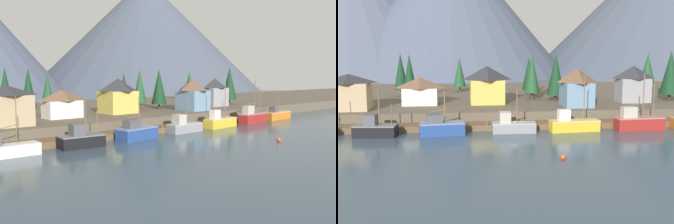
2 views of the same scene
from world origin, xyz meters
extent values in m
cube|color=#384C5B|center=(0.00, 20.00, -0.50)|extent=(400.00, 400.00, 1.00)
cube|color=brown|center=(0.00, 2.00, 0.50)|extent=(80.00, 4.00, 1.00)
cylinder|color=brown|center=(-28.00, 0.20, 0.80)|extent=(0.36, 0.36, 1.60)
cylinder|color=brown|center=(-20.00, 0.20, 0.80)|extent=(0.36, 0.36, 1.60)
cylinder|color=brown|center=(-12.00, 0.20, 0.80)|extent=(0.36, 0.36, 1.60)
cylinder|color=brown|center=(-4.00, 0.20, 0.80)|extent=(0.36, 0.36, 1.60)
cylinder|color=brown|center=(4.00, 0.20, 0.80)|extent=(0.36, 0.36, 1.60)
cylinder|color=brown|center=(12.00, 0.20, 0.80)|extent=(0.36, 0.36, 1.60)
cylinder|color=brown|center=(20.00, 0.20, 0.80)|extent=(0.36, 0.36, 1.60)
cylinder|color=brown|center=(28.00, 0.20, 0.80)|extent=(0.36, 0.36, 1.60)
cylinder|color=brown|center=(36.00, 0.20, 0.80)|extent=(0.36, 0.36, 1.60)
cube|color=brown|center=(0.00, 32.00, 1.25)|extent=(400.00, 56.00, 2.50)
cone|color=#475160|center=(99.75, 134.60, 35.29)|extent=(144.33, 144.33, 70.58)
cube|color=silver|center=(-31.98, -1.55, 0.70)|extent=(8.31, 2.85, 1.40)
cube|color=silver|center=(-31.98, -1.55, 1.50)|extent=(8.31, 2.85, 0.20)
cylinder|color=brown|center=(-30.66, -1.62, 4.71)|extent=(0.13, 0.13, 6.24)
cylinder|color=brown|center=(-32.06, -1.54, 3.83)|extent=(3.46, 0.28, 0.80)
cube|color=black|center=(-21.56, -2.01, 0.82)|extent=(6.73, 3.69, 1.65)
cube|color=slate|center=(-21.56, -2.01, 1.75)|extent=(6.73, 3.69, 0.20)
cube|color=#4C4C51|center=(-22.21, -1.94, 2.67)|extent=(1.98, 2.27, 1.64)
cylinder|color=brown|center=(-20.90, -2.07, 4.63)|extent=(0.17, 0.17, 5.56)
cylinder|color=brown|center=(-19.02, -2.26, 3.52)|extent=(0.14, 0.14, 3.33)
cube|color=navy|center=(-11.33, -2.03, 0.91)|extent=(7.28, 3.75, 1.82)
cube|color=#6C7DA2|center=(-11.33, -2.03, 1.92)|extent=(7.28, 3.75, 0.20)
cube|color=#4C4C51|center=(-12.51, -2.17, 2.68)|extent=(2.63, 2.12, 1.31)
cylinder|color=brown|center=(-10.85, -1.98, 4.53)|extent=(0.19, 0.19, 5.00)
cylinder|color=brown|center=(-11.94, -2.10, 3.86)|extent=(2.73, 0.45, 0.47)
cube|color=gray|center=(0.20, -1.49, 0.73)|extent=(7.07, 2.71, 1.46)
cube|color=#9F9FA2|center=(0.20, -1.49, 1.56)|extent=(7.07, 2.71, 0.20)
cube|color=#B2AD9E|center=(-1.23, -1.46, 2.53)|extent=(1.81, 2.09, 1.75)
cylinder|color=brown|center=(0.72, -1.50, 4.46)|extent=(0.19, 0.19, 5.60)
cylinder|color=brown|center=(-0.40, -1.47, 3.35)|extent=(2.73, 0.19, 0.85)
cube|color=gold|center=(10.25, -1.58, 0.84)|extent=(8.33, 2.92, 1.69)
cube|color=tan|center=(10.25, -1.58, 1.79)|extent=(8.33, 2.92, 0.20)
cube|color=silver|center=(8.43, -1.71, 2.79)|extent=(2.04, 1.47, 1.80)
cylinder|color=brown|center=(11.82, -1.47, 5.56)|extent=(0.16, 0.16, 7.34)
cube|color=maroon|center=(21.41, -1.62, 0.97)|extent=(8.33, 2.98, 1.94)
cube|color=#AD6C6A|center=(21.41, -1.62, 2.04)|extent=(8.33, 2.98, 0.20)
cube|color=#B2AD9E|center=(19.47, -1.74, 3.05)|extent=(2.57, 1.59, 1.81)
cylinder|color=brown|center=(21.94, -1.58, 5.82)|extent=(0.18, 0.18, 7.35)
cylinder|color=brown|center=(23.81, -1.46, 5.06)|extent=(0.15, 0.15, 5.84)
cylinder|color=brown|center=(20.78, -1.66, 4.33)|extent=(2.91, 0.31, 0.43)
cube|color=#CC6B1E|center=(31.59, -1.38, 0.82)|extent=(8.21, 2.51, 1.65)
cube|color=tan|center=(31.59, -1.38, 1.75)|extent=(8.21, 2.51, 0.20)
cube|color=#4C4C51|center=(30.05, -1.36, 2.51)|extent=(1.61, 1.71, 1.33)
cylinder|color=brown|center=(32.13, -1.38, 4.43)|extent=(0.15, 0.15, 5.18)
cylinder|color=brown|center=(31.30, -1.37, 3.87)|extent=(2.02, 0.12, 0.62)
cube|color=gray|center=(26.75, 14.31, 4.91)|extent=(6.11, 4.55, 4.83)
pyramid|color=#2D2D33|center=(26.75, 14.31, 8.60)|extent=(6.42, 4.78, 2.55)
cube|color=gold|center=(-2.89, 15.65, 4.87)|extent=(6.60, 6.08, 4.73)
pyramid|color=#2D2D33|center=(-2.89, 15.65, 8.58)|extent=(6.93, 6.39, 2.69)
cube|color=tan|center=(-28.06, 9.76, 4.94)|extent=(7.13, 5.46, 4.89)
pyramid|color=#2D2D33|center=(-28.06, 9.76, 8.19)|extent=(7.49, 5.74, 1.61)
cube|color=silver|center=(-15.97, 15.04, 4.14)|extent=(6.63, 4.16, 3.27)
pyramid|color=brown|center=(-15.97, 15.04, 6.83)|extent=(6.96, 4.37, 2.11)
cube|color=#6689A8|center=(13.71, 9.70, 4.79)|extent=(5.31, 6.29, 4.58)
pyramid|color=brown|center=(13.71, 9.70, 8.42)|extent=(5.57, 6.60, 2.67)
cylinder|color=#4C3823|center=(-8.06, 38.81, 3.05)|extent=(0.50, 0.50, 1.09)
cone|color=#1E4C28|center=(-8.06, 38.81, 7.27)|extent=(3.08, 3.08, 7.35)
cylinder|color=#4C3823|center=(7.16, 21.13, 3.21)|extent=(0.50, 0.50, 1.42)
cone|color=#1E4C28|center=(7.16, 21.13, 7.93)|extent=(3.26, 3.26, 8.02)
cylinder|color=#4C3823|center=(35.97, 16.85, 3.12)|extent=(0.50, 0.50, 1.25)
cone|color=#14381E|center=(35.97, 16.85, 8.31)|extent=(4.26, 4.26, 9.12)
cylinder|color=#4C3823|center=(-21.31, 29.75, 3.25)|extent=(0.50, 0.50, 1.51)
cone|color=#14381E|center=(-21.31, 29.75, 8.12)|extent=(3.09, 3.09, 8.22)
cylinder|color=#4C3823|center=(11.92, 19.51, 3.02)|extent=(0.50, 0.50, 1.04)
cone|color=#14381E|center=(11.92, 19.51, 7.84)|extent=(3.78, 3.78, 8.60)
cylinder|color=#4C3823|center=(-18.76, 23.94, 3.23)|extent=(0.50, 0.50, 1.45)
cone|color=#14381E|center=(-18.76, 23.94, 8.03)|extent=(2.96, 2.96, 8.15)
cylinder|color=#4C3823|center=(40.16, 36.96, 3.30)|extent=(0.50, 0.50, 1.59)
cone|color=#1E4C28|center=(40.16, 36.96, 7.98)|extent=(3.89, 3.89, 7.77)
cylinder|color=#4C3823|center=(7.65, 28.29, 3.13)|extent=(0.50, 0.50, 1.26)
cone|color=#14381E|center=(7.65, 28.29, 7.49)|extent=(3.12, 3.12, 7.47)
sphere|color=#E04C19|center=(4.07, -18.75, 0.35)|extent=(0.70, 0.70, 0.70)
camera|label=1|loc=(-48.43, -50.74, 10.34)|focal=40.22mm
camera|label=2|loc=(-9.02, -69.76, 14.29)|focal=46.26mm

